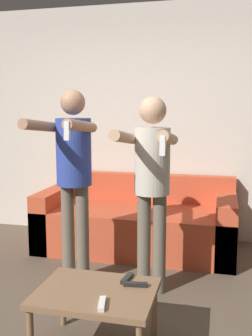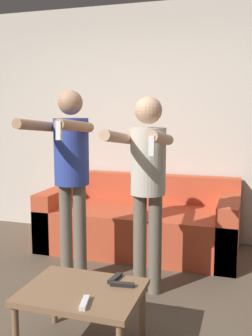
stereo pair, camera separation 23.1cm
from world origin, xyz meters
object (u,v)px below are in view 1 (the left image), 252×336
(couch, at_px, (137,223))
(remote_mid, at_px, (136,284))
(coffee_table, at_px, (96,297))
(person_standing_left, at_px, (73,166))
(remote_near, at_px, (102,304))
(person_standing_right, at_px, (152,174))
(remote_far, at_px, (127,278))

(couch, height_order, remote_mid, couch)
(coffee_table, xyz_separation_m, remote_mid, (0.23, 0.11, 0.06))
(couch, bearing_deg, coffee_table, -85.59)
(person_standing_left, distance_m, remote_near, 1.35)
(person_standing_left, xyz_separation_m, remote_mid, (0.70, -0.77, -0.62))
(person_standing_right, bearing_deg, couch, 108.14)
(person_standing_left, xyz_separation_m, person_standing_right, (0.67, -0.00, -0.04))
(couch, bearing_deg, person_standing_left, -108.16)
(coffee_table, relative_size, remote_far, 4.73)
(person_standing_left, height_order, person_standing_right, person_standing_left)
(couch, height_order, person_standing_left, person_standing_left)
(person_standing_right, bearing_deg, remote_near, -95.11)
(remote_near, height_order, remote_mid, same)
(person_standing_right, height_order, remote_mid, person_standing_right)
(coffee_table, bearing_deg, person_standing_left, 118.60)
(remote_far, bearing_deg, person_standing_left, 132.35)
(coffee_table, xyz_separation_m, remote_near, (0.09, -0.18, 0.06))
(couch, bearing_deg, person_standing_right, -71.86)
(remote_mid, bearing_deg, remote_far, 134.37)
(remote_far, bearing_deg, remote_mid, -45.63)
(person_standing_left, relative_size, person_standing_right, 1.04)
(person_standing_left, xyz_separation_m, remote_far, (0.63, -0.69, -0.62))
(person_standing_left, distance_m, person_standing_right, 0.67)
(person_standing_right, bearing_deg, remote_mid, -87.16)
(person_standing_left, height_order, remote_far, person_standing_left)
(remote_far, bearing_deg, coffee_table, -129.09)
(person_standing_left, bearing_deg, remote_mid, -47.44)
(remote_far, bearing_deg, person_standing_right, 87.02)
(person_standing_left, distance_m, remote_far, 1.12)
(coffee_table, distance_m, remote_mid, 0.26)
(person_standing_left, bearing_deg, coffee_table, -61.40)
(remote_mid, bearing_deg, person_standing_right, 92.84)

